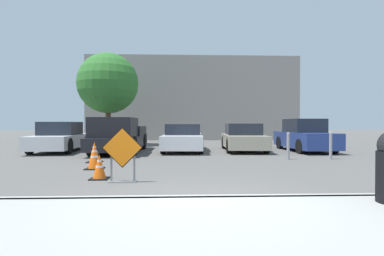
# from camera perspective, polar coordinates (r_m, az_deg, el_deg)

# --- Properties ---
(ground_plane) EXTENTS (96.00, 96.00, 0.00)m
(ground_plane) POSITION_cam_1_polar(r_m,az_deg,el_deg) (15.09, -1.16, -4.31)
(ground_plane) COLOR #565451
(sidewalk_strip) EXTENTS (24.84, 2.58, 0.14)m
(sidewalk_strip) POSITION_cam_1_polar(r_m,az_deg,el_deg) (3.96, 2.16, -18.25)
(sidewalk_strip) COLOR #999993
(sidewalk_strip) RESTS_ON ground_plane
(curb_lip) EXTENTS (24.84, 0.20, 0.14)m
(curb_lip) POSITION_cam_1_polar(r_m,az_deg,el_deg) (5.20, 1.03, -13.59)
(curb_lip) COLOR #999993
(curb_lip) RESTS_ON ground_plane
(road_closed_sign) EXTENTS (0.94, 0.20, 1.28)m
(road_closed_sign) POSITION_cam_1_polar(r_m,az_deg,el_deg) (7.11, -13.10, -4.67)
(road_closed_sign) COLOR black
(road_closed_sign) RESTS_ON ground_plane
(traffic_cone_nearest) EXTENTS (0.43, 0.43, 0.60)m
(traffic_cone_nearest) POSITION_cam_1_polar(r_m,az_deg,el_deg) (7.74, -17.22, -7.15)
(traffic_cone_nearest) COLOR black
(traffic_cone_nearest) RESTS_ON ground_plane
(traffic_cone_second) EXTENTS (0.52, 0.52, 0.73)m
(traffic_cone_second) POSITION_cam_1_polar(r_m,az_deg,el_deg) (9.46, -18.07, -5.30)
(traffic_cone_second) COLOR black
(traffic_cone_second) RESTS_ON ground_plane
(traffic_cone_third) EXTENTS (0.49, 0.49, 0.72)m
(traffic_cone_third) POSITION_cam_1_polar(r_m,az_deg,el_deg) (11.07, -18.09, -4.42)
(traffic_cone_third) COLOR black
(traffic_cone_third) RESTS_ON ground_plane
(parked_car_nearest) EXTENTS (2.08, 4.70, 1.44)m
(parked_car_nearest) POSITION_cam_1_polar(r_m,az_deg,el_deg) (16.03, -23.79, -1.69)
(parked_car_nearest) COLOR silver
(parked_car_nearest) RESTS_ON ground_plane
(pickup_truck) EXTENTS (2.05, 5.36, 1.62)m
(pickup_truck) POSITION_cam_1_polar(r_m,az_deg,el_deg) (14.32, -13.83, -1.66)
(pickup_truck) COLOR black
(pickup_truck) RESTS_ON ground_plane
(parked_car_second) EXTENTS (2.08, 4.56, 1.33)m
(parked_car_second) POSITION_cam_1_polar(r_m,az_deg,el_deg) (14.87, -1.71, -1.96)
(parked_car_second) COLOR silver
(parked_car_second) RESTS_ON ground_plane
(parked_car_third) EXTENTS (2.11, 4.42, 1.36)m
(parked_car_third) POSITION_cam_1_polar(r_m,az_deg,el_deg) (15.21, 9.71, -1.88)
(parked_car_third) COLOR #A39984
(parked_car_third) RESTS_ON ground_plane
(parked_car_fourth) EXTENTS (1.82, 4.29, 1.59)m
(parked_car_fourth) POSITION_cam_1_polar(r_m,az_deg,el_deg) (15.84, 20.63, -1.50)
(parked_car_fourth) COLOR navy
(parked_car_fourth) RESTS_ON ground_plane
(bollard_nearest) EXTENTS (0.12, 0.12, 1.03)m
(bollard_nearest) POSITION_cam_1_polar(r_m,az_deg,el_deg) (11.93, 17.85, -3.12)
(bollard_nearest) COLOR gray
(bollard_nearest) RESTS_ON ground_plane
(bollard_second) EXTENTS (0.12, 0.12, 1.05)m
(bollard_second) POSITION_cam_1_polar(r_m,az_deg,el_deg) (12.59, 24.91, -2.91)
(bollard_second) COLOR gray
(bollard_second) RESTS_ON ground_plane
(building_facade_backdrop) EXTENTS (17.44, 5.00, 6.89)m
(building_facade_backdrop) POSITION_cam_1_polar(r_m,az_deg,el_deg) (26.75, 0.07, 5.34)
(building_facade_backdrop) COLOR gray
(building_facade_backdrop) RESTS_ON ground_plane
(street_tree_behind_lot) EXTENTS (3.72, 3.72, 5.70)m
(street_tree_behind_lot) POSITION_cam_1_polar(r_m,az_deg,el_deg) (19.36, -15.70, 8.17)
(street_tree_behind_lot) COLOR #513823
(street_tree_behind_lot) RESTS_ON ground_plane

